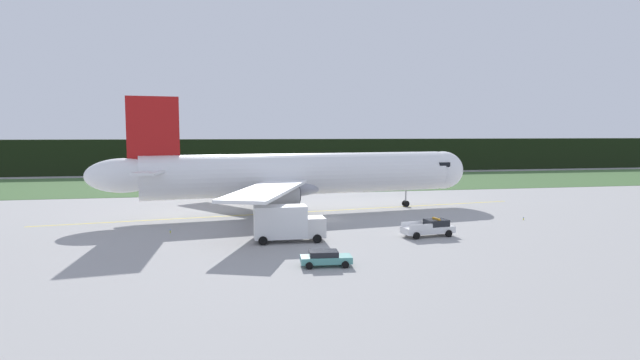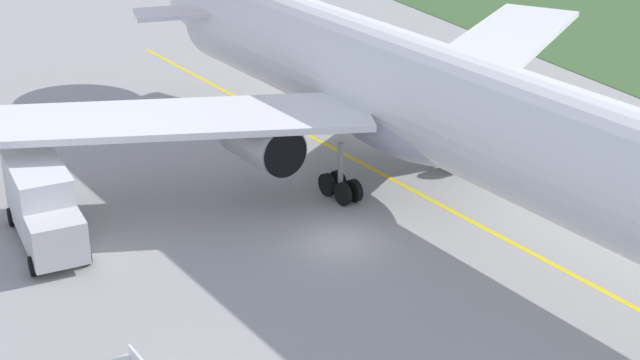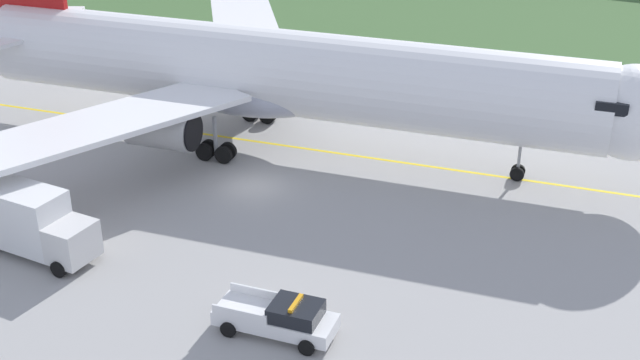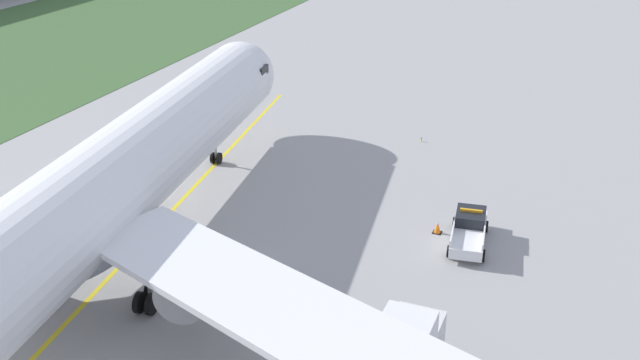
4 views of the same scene
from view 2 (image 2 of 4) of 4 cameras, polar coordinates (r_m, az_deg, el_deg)
name	(u,v)px [view 2 (image 2 of 4)]	position (r m, az deg, el deg)	size (l,w,h in m)	color
ground	(339,242)	(44.46, 1.14, -3.76)	(320.00, 320.00, 0.00)	#9C9A98
taxiway_centerline_main	(435,202)	(48.76, 6.95, -1.31)	(68.51, 0.30, 0.01)	yellow
airliner	(433,103)	(47.16, 6.85, 4.65)	(53.58, 43.31, 15.60)	white
catering_truck	(43,204)	(45.46, -16.42, -1.42)	(7.20, 2.72, 3.87)	silver
taxiway_edge_light_west	(121,131)	(58.42, -11.95, 2.91)	(0.12, 0.12, 0.38)	yellow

